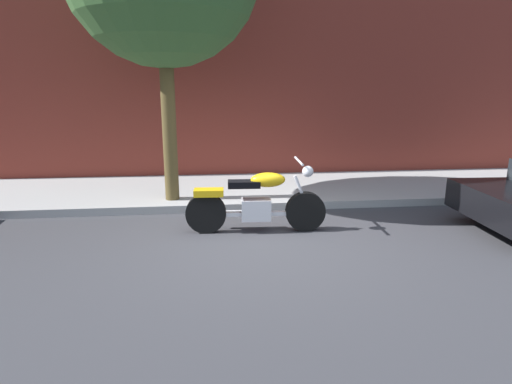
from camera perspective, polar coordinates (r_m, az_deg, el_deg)
The scene contains 4 objects.
ground_plane at distance 6.21m, azimuth 0.56°, elevation -6.56°, with size 60.00×60.00×0.00m, color #38383D.
sidewalk at distance 8.99m, azimuth -1.68°, elevation 0.29°, with size 19.09×2.76×0.14m, color #9F9F9F.
building_facade at distance 10.53m, azimuth -2.64°, elevation 23.65°, with size 19.09×0.50×7.95m, color maroon.
motorcycle at distance 6.51m, azimuth -0.02°, elevation -1.53°, with size 2.13×0.70×1.11m.
Camera 1 is at (-0.71, -5.79, 2.15)m, focal length 30.20 mm.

